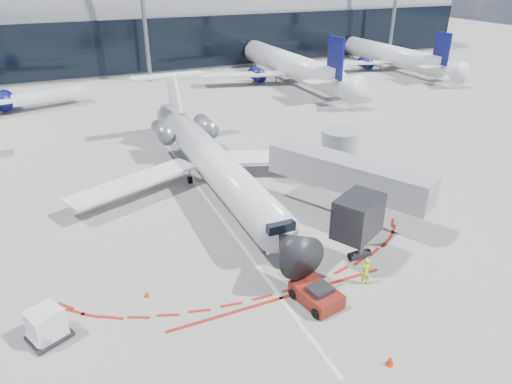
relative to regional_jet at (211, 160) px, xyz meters
name	(u,v)px	position (x,y,z in m)	size (l,w,h in m)	color
ground	(217,212)	(-1.23, -4.63, -2.59)	(260.00, 260.00, 0.00)	gray
apron_centerline	(209,202)	(-1.23, -2.63, -2.58)	(0.25, 40.00, 0.01)	silver
apron_stop_bar	(281,298)	(-1.23, -16.13, -2.58)	(14.00, 0.25, 0.01)	maroon
terminal_building	(100,19)	(-1.23, 60.34, 5.94)	(150.00, 24.15, 24.00)	gray
jet_bridge	(344,172)	(8.56, -7.64, 0.42)	(10.03, 15.20, 4.90)	#97999F
light_mast_centre	(142,2)	(3.77, 43.37, 9.91)	(0.70, 0.70, 25.00)	slate
regional_jet	(211,160)	(0.00, 0.00, 0.00)	(25.07, 30.91, 7.74)	white
pushback_tug	(316,294)	(0.51, -17.23, -2.04)	(2.50, 4.88, 1.24)	#5E140D
ramp_worker	(365,271)	(4.10, -16.95, -1.65)	(0.68, 0.45, 1.86)	#C4FE1A
uld_container	(47,325)	(-13.92, -14.10, -1.66)	(2.52, 2.38, 1.87)	black
safety_cone_left	(147,294)	(-8.50, -12.75, -2.37)	(0.31, 0.31, 0.43)	red
safety_cone_right	(390,361)	(1.43, -22.81, -2.31)	(0.40, 0.40, 0.56)	red
bg_airliner_2	(286,46)	(24.97, 34.60, 3.08)	(34.99, 37.05, 11.32)	white
bg_airliner_3	(389,40)	(47.39, 36.13, 2.46)	(31.20, 33.03, 10.09)	white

